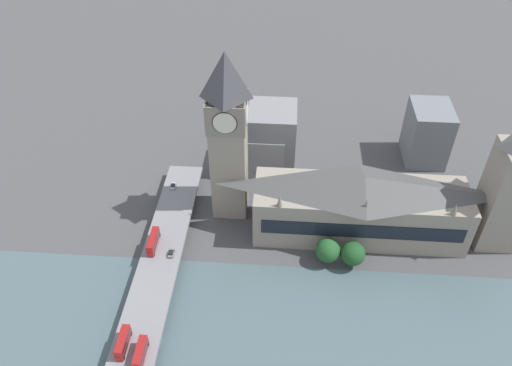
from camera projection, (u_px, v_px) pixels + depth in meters
name	position (u px, v px, depth m)	size (l,w,h in m)	color
ground_plane	(337.00, 257.00, 188.24)	(600.00, 600.00, 0.00)	#4C4C4F
river_water	(344.00, 352.00, 158.12)	(67.26, 360.00, 0.30)	#4C6066
parliament_hall	(360.00, 206.00, 189.70)	(23.27, 80.49, 27.90)	gray
clock_tower	(228.00, 134.00, 184.81)	(14.68, 14.68, 70.42)	gray
victoria_tower	(511.00, 189.00, 179.39)	(16.02, 16.02, 54.79)	gray
road_bridge	(140.00, 332.00, 158.86)	(166.52, 14.59, 5.46)	slate
double_decker_bus_lead	(123.00, 342.00, 151.87)	(10.15, 2.61, 4.87)	red
double_decker_bus_mid	(140.00, 353.00, 149.07)	(10.12, 2.57, 4.87)	red
double_decker_bus_rear	(153.00, 241.00, 183.54)	(11.31, 2.59, 4.92)	red
car_northbound_tail	(173.00, 186.00, 210.32)	(3.96, 1.92, 1.30)	silver
car_southbound_lead	(171.00, 253.00, 181.77)	(4.17, 1.83, 1.39)	slate
city_block_west	(427.00, 133.00, 226.91)	(22.03, 17.68, 26.75)	slate
city_block_center	(263.00, 145.00, 225.88)	(26.11, 19.59, 19.87)	#939399
city_block_east	(272.00, 138.00, 221.42)	(21.51, 20.82, 29.78)	gray
tree_embankment_near	(328.00, 250.00, 182.45)	(9.17, 9.17, 11.00)	brown
tree_embankment_mid	(353.00, 254.00, 181.22)	(9.11, 9.11, 10.95)	brown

